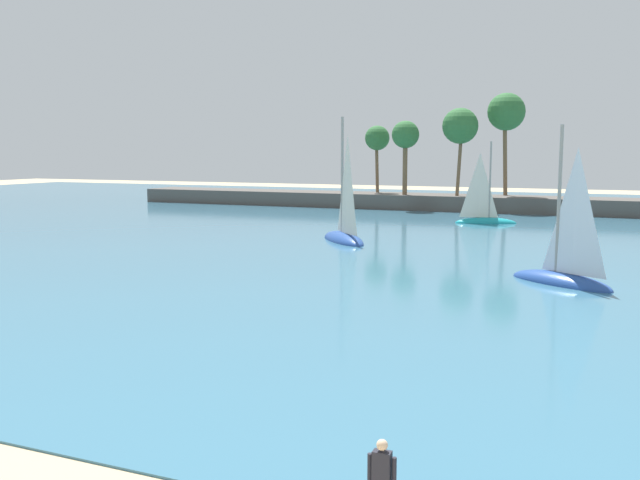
{
  "coord_description": "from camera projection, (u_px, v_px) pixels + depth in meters",
  "views": [
    {
      "loc": [
        5.69,
        -4.6,
        6.84
      ],
      "look_at": [
        -0.46,
        9.72,
        4.86
      ],
      "focal_mm": 39.4,
      "sensor_mm": 36.0,
      "label": 1
    }
  ],
  "objects": [
    {
      "name": "person_at_waterline",
      "position": [
        382.0,
        480.0,
        12.77
      ],
      "size": [
        0.55,
        0.21,
        1.67
      ],
      "color": "#23232D",
      "rests_on": "ground"
    },
    {
      "name": "sailboat_toward_headland",
      "position": [
        344.0,
        229.0,
        53.06
      ],
      "size": [
        6.06,
        6.61,
        10.03
      ],
      "color": "#234793",
      "rests_on": "sea"
    },
    {
      "name": "sailboat_far_left",
      "position": [
        485.0,
        215.0,
        66.34
      ],
      "size": [
        5.95,
        3.24,
        8.27
      ],
      "color": "teal",
      "rests_on": "sea"
    },
    {
      "name": "palm_headland",
      "position": [
        571.0,
        188.0,
        76.18
      ],
      "size": [
        106.37,
        7.03,
        13.41
      ],
      "color": "#514C47",
      "rests_on": "ground"
    },
    {
      "name": "sailboat_near_shore",
      "position": [
        563.0,
        269.0,
        35.98
      ],
      "size": [
        6.03,
        4.78,
        8.72
      ],
      "color": "#234793",
      "rests_on": "sea"
    },
    {
      "name": "sea",
      "position": [
        551.0,
        227.0,
        63.4
      ],
      "size": [
        220.0,
        109.28,
        0.06
      ],
      "primitive_type": "cube",
      "color": "#386B84",
      "rests_on": "ground"
    }
  ]
}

